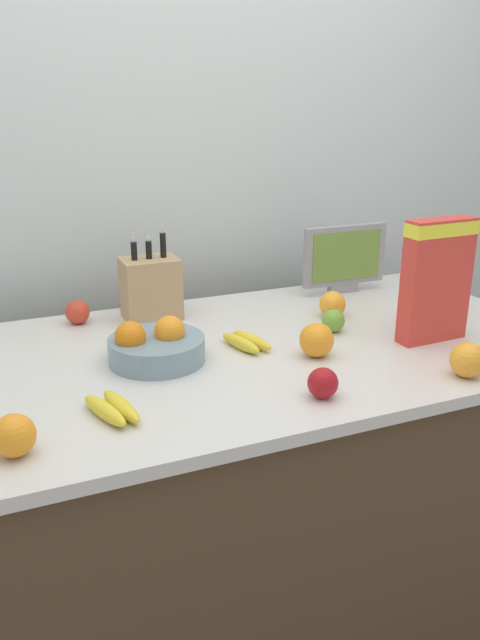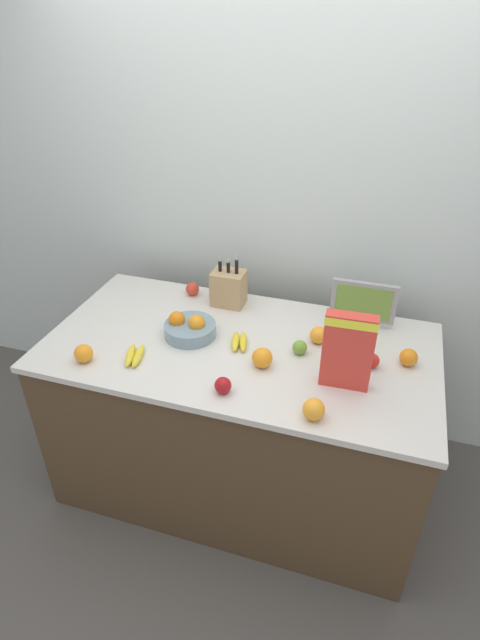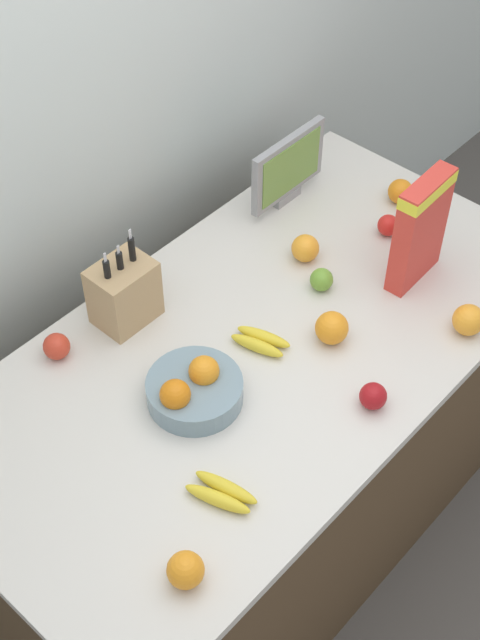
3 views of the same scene
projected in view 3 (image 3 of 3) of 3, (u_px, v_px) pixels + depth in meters
The scene contains 18 objects.
ground_plane at pixel (255, 522), 3.01m from camera, with size 14.00×14.00×0.00m, color #514C47.
wall_back at pixel (71, 119), 2.37m from camera, with size 9.00×0.06×2.60m.
counter at pixel (257, 444), 2.68m from camera, with size 1.78×0.92×0.90m.
knife_block at pixel (124, 293), 2.35m from camera, with size 0.16×0.13×0.28m.
small_monitor at pixel (288, 168), 2.67m from camera, with size 0.30×0.03×0.23m.
cereal_box at pixel (421, 226), 2.40m from camera, with size 0.20×0.07×0.33m.
fruit_bowl at pixel (194, 389), 2.20m from camera, with size 0.24×0.24×0.12m.
banana_bunch_left at pixel (222, 493), 2.02m from camera, with size 0.11×0.17×0.03m.
banana_bunch_right at pixel (261, 341), 2.34m from camera, with size 0.11×0.16×0.03m.
apple_rear at pixel (57, 346), 2.30m from camera, with size 0.07×0.07×0.07m, color red.
apple_front at pixel (388, 225), 2.63m from camera, with size 0.06×0.06×0.06m, color red.
apple_near_bananas at pixel (322, 280), 2.47m from camera, with size 0.07×0.07×0.07m, color #6B9E33.
apple_by_knife_block at pixel (373, 396), 2.19m from camera, with size 0.07×0.07×0.07m, color #A31419.
orange_by_cereal at pixel (186, 570), 1.86m from camera, with size 0.08×0.08×0.08m, color orange.
orange_front_center at pixel (305, 248), 2.55m from camera, with size 0.08×0.08×0.08m, color orange.
orange_near_bowl at pixel (400, 191), 2.73m from camera, with size 0.08×0.08×0.08m, color orange.
orange_mid_left at pixel (468, 320), 2.35m from camera, with size 0.09×0.09×0.09m, color orange.
orange_front_right at pixel (332, 328), 2.33m from camera, with size 0.09×0.09×0.09m, color orange.
Camera 3 is at (-1.19, -1.01, 2.66)m, focal length 50.00 mm.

